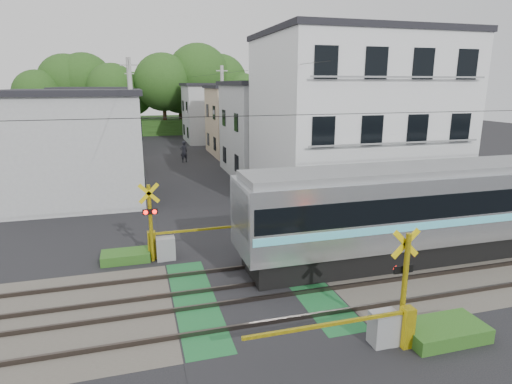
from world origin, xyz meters
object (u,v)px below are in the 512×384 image
object	(u,v)px
crossing_signal_far	(163,242)
pedestrian	(184,152)
apartment_block	(354,120)
crossing_signal_near	(389,320)

from	to	relation	value
crossing_signal_far	pedestrian	bearing A→B (deg)	81.19
apartment_block	pedestrian	xyz separation A→B (m)	(-7.82, 15.23, -3.72)
crossing_signal_far	apartment_block	world-z (taller)	apartment_block
crossing_signal_near	crossing_signal_far	bearing A→B (deg)	125.29
crossing_signal_near	crossing_signal_far	size ratio (longest dim) A/B	1.00
crossing_signal_near	crossing_signal_far	xyz separation A→B (m)	(-5.17, 7.31, 0.00)
crossing_signal_near	crossing_signal_far	distance (m)	8.95
crossing_signal_far	pedestrian	size ratio (longest dim) A/B	2.54
crossing_signal_near	pedestrian	size ratio (longest dim) A/B	2.54
apartment_block	pedestrian	size ratio (longest dim) A/B	5.48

